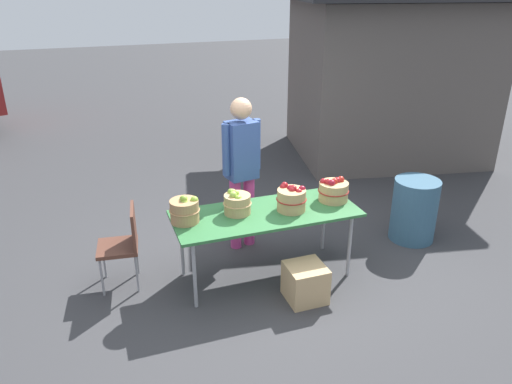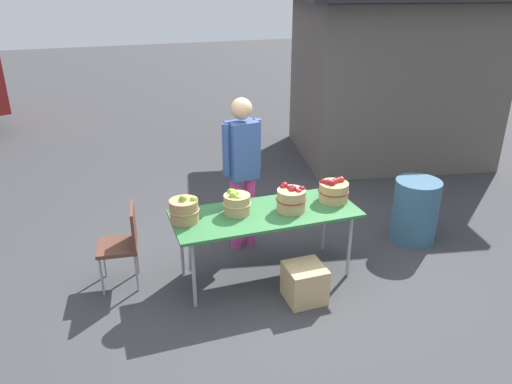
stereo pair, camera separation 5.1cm
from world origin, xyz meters
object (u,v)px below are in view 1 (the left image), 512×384
Objects in this scene: apple_basket_green_1 at (237,203)px; apple_basket_red_1 at (333,190)px; vendor_adult at (242,163)px; trash_barrel at (414,210)px; market_table at (266,216)px; apple_basket_green_0 at (185,210)px; apple_basket_red_0 at (291,199)px; folding_chair at (124,241)px; produce_crate at (305,283)px.

apple_basket_green_1 is 0.87× the size of apple_basket_red_1.
vendor_adult reaches higher than trash_barrel.
market_table is 0.84m from apple_basket_green_0.
apple_basket_red_0 is (1.08, -0.10, 0.00)m from apple_basket_green_0.
apple_basket_green_1 reaches higher than trash_barrel.
market_table is at bearing -4.65° from apple_basket_green_0.
apple_basket_green_0 is 0.90× the size of apple_basket_red_1.
market_table is 6.08× the size of apple_basket_red_0.
trash_barrel is at bearing 154.45° from vendor_adult.
vendor_adult is at bearing 111.59° from apple_basket_red_0.
apple_basket_green_0 reaches higher than folding_chair.
vendor_adult is at bearing 101.43° from produce_crate.
produce_crate is at bearing 69.31° from folding_chair.
produce_crate is (1.62, -0.86, -0.32)m from folding_chair.
produce_crate is (0.25, -1.23, -0.86)m from vendor_adult.
apple_basket_red_1 is at bearing 89.55° from folding_chair.
market_table is at bearing 84.06° from folding_chair.
folding_chair is 1.13× the size of trash_barrel.
vendor_adult reaches higher than folding_chair.
market_table is at bearing -177.46° from apple_basket_red_1.
apple_basket_green_0 reaches higher than market_table.
apple_basket_red_0 reaches higher than trash_barrel.
apple_basket_green_1 is at bearing 164.76° from market_table.
produce_crate is (0.22, -0.53, -0.52)m from market_table.
apple_basket_green_1 reaches higher than folding_chair.
market_table is 1.45m from folding_chair.
apple_basket_green_0 is 0.39× the size of trash_barrel.
market_table is 6.58× the size of apple_basket_green_1.
apple_basket_green_0 is at bearing 73.24° from folding_chair.
apple_basket_red_1 is at bearing 2.54° from market_table.
apple_basket_green_0 is 1.04× the size of apple_basket_green_1.
market_table is at bearing 171.87° from apple_basket_red_0.
apple_basket_green_0 is 1.60m from apple_basket_red_1.
folding_chair reaches higher than market_table.
trash_barrel is 2.05× the size of produce_crate.
trash_barrel is (2.25, 0.09, -0.48)m from apple_basket_green_1.
folding_chair is at bearing 166.89° from market_table.
apple_basket_red_0 is at bearing -172.02° from apple_basket_red_1.
apple_basket_red_1 is (0.52, 0.07, -0.01)m from apple_basket_red_0.
apple_basket_green_0 is 0.35× the size of folding_chair.
folding_chair is (-1.38, -0.37, -0.54)m from vendor_adult.
apple_basket_red_0 is 0.18× the size of vendor_adult.
folding_chair is at bearing 4.39° from vendor_adult.
vendor_adult is at bearing 140.59° from apple_basket_red_1.
market_table reaches higher than produce_crate.
trash_barrel is at bearing 94.48° from folding_chair.
folding_chair is (-1.12, 0.25, -0.35)m from apple_basket_green_1.
market_table is 1.07× the size of vendor_adult.
trash_barrel is at bearing 21.84° from produce_crate.
vendor_adult is (-0.29, 0.74, 0.17)m from apple_basket_red_0.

